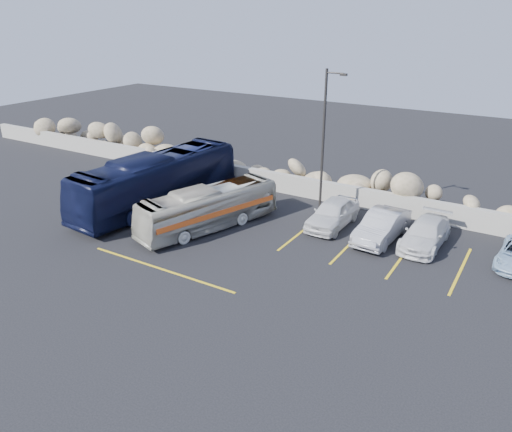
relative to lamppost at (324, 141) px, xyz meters
The scene contains 10 objects.
ground 10.73m from the lamppost, 105.05° to the right, with size 90.00×90.00×0.00m, color black.
seawall 5.14m from the lamppost, 135.63° to the left, with size 60.00×0.40×1.20m, color gray.
riprap_pile 5.40m from the lamppost, 124.63° to the left, with size 54.00×2.80×2.60m, color #8F815E, non-canonical shape.
parking_lines 6.18m from the lamppost, 62.01° to the right, with size 18.16×9.36×0.01m.
lamppost is the anchor object (origin of this frame).
vintage_bus 7.03m from the lamppost, 134.56° to the right, with size 1.88×8.03×2.24m, color #BAB9A8.
tour_coach 9.86m from the lamppost, 158.98° to the right, with size 2.62×11.20×3.12m, color black.
car_a 3.82m from the lamppost, 38.44° to the right, with size 1.72×4.26×1.45m, color silver.
car_b 5.38m from the lamppost, 16.92° to the right, with size 1.53×4.39×1.45m, color #AEADB2.
car_c 6.99m from the lamppost, ahead, with size 1.76×4.32×1.25m, color silver.
Camera 1 is at (12.83, -14.41, 10.68)m, focal length 35.00 mm.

